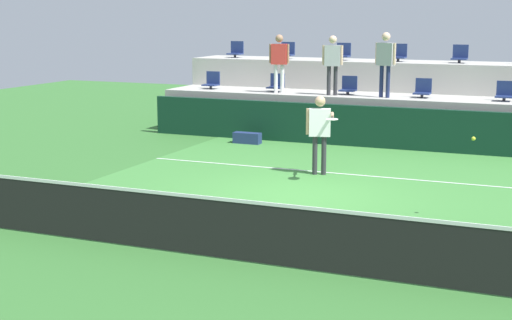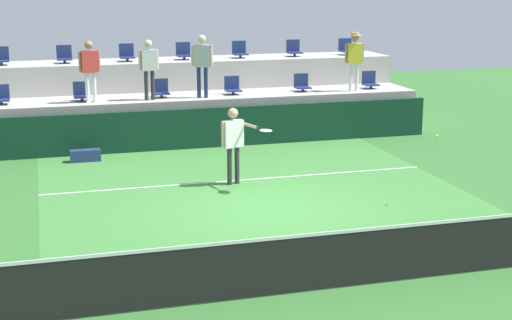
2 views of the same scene
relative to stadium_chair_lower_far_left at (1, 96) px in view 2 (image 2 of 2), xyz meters
The scene contains 27 objects.
ground_plane 9.11m from the stadium_chair_lower_far_left, 53.59° to the right, with size 40.00×40.00×0.00m, color #336B2D.
court_inner_paint 8.33m from the stadium_chair_lower_far_left, 49.44° to the right, with size 9.00×10.00×0.01m, color #3D7F38.
court_service_line 7.35m from the stadium_chair_lower_far_left, 42.17° to the right, with size 9.00×0.06×0.00m, color white.
tennis_net 12.47m from the stadium_chair_lower_far_left, 64.59° to the right, with size 10.48×0.08×1.07m.
sponsor_backboard 5.55m from the stadium_chair_lower_far_left, 13.02° to the right, with size 13.00×0.16×1.10m, color #0F3323.
seating_tier_lower 5.40m from the stadium_chair_lower_far_left, ahead, with size 13.00×1.80×1.25m, color #ADAAA3.
seating_tier_upper 5.67m from the stadium_chair_lower_far_left, 19.28° to the left, with size 13.00×1.80×2.10m, color #ADAAA3.
stadium_chair_lower_far_left is the anchor object (origin of this frame).
stadium_chair_lower_left 2.11m from the stadium_chair_lower_far_left, ahead, with size 0.44×0.40×0.52m.
stadium_chair_lower_mid_left 4.30m from the stadium_chair_lower_far_left, ahead, with size 0.44×0.40×0.52m.
stadium_chair_lower_mid_right 6.38m from the stadium_chair_lower_far_left, ahead, with size 0.44×0.40×0.52m.
stadium_chair_lower_right 8.51m from the stadium_chair_lower_far_left, ahead, with size 0.44×0.40×0.52m.
stadium_chair_lower_far_right 10.70m from the stadium_chair_lower_far_left, ahead, with size 0.44×0.40×0.52m.
stadium_chair_upper_far_left 1.99m from the stadium_chair_lower_far_left, 90.07° to the left, with size 0.44×0.40×0.52m.
stadium_chair_upper_left 2.66m from the stadium_chair_lower_far_left, 45.63° to the left, with size 0.44×0.40×0.52m.
stadium_chair_upper_mid_left 4.10m from the stadium_chair_lower_far_left, 26.69° to the left, with size 0.44×0.40×0.52m.
stadium_chair_upper_center 5.66m from the stadium_chair_lower_far_left, 18.76° to the left, with size 0.44×0.40×0.52m.
stadium_chair_upper_mid_right 7.35m from the stadium_chair_lower_far_left, 14.28° to the left, with size 0.44×0.40×0.52m.
stadium_chair_upper_right 9.07m from the stadium_chair_lower_far_left, 11.50° to the left, with size 0.44×0.40×0.52m.
stadium_chair_upper_far_right 10.82m from the stadium_chair_lower_far_left, ahead, with size 0.44×0.40×0.52m.
tennis_player 7.25m from the stadium_chair_lower_far_left, 44.96° to the right, with size 0.99×1.15×1.75m.
spectator_in_white 2.49m from the stadium_chair_lower_far_left, ahead, with size 0.59×0.26×1.66m.
spectator_in_grey 4.02m from the stadium_chair_lower_far_left, ahead, with size 0.58×0.27×1.65m.
spectator_leaning_on_rail 5.49m from the stadium_chair_lower_far_left, ahead, with size 0.61×0.29×1.76m.
spectator_with_hat 10.04m from the stadium_chair_lower_far_left, ahead, with size 0.59×0.42×1.73m.
tennis_ball 11.63m from the stadium_chair_lower_far_left, 41.74° to the right, with size 0.07×0.07×0.07m.
equipment_bag 3.10m from the stadium_chair_lower_far_left, 44.16° to the right, with size 0.76×0.28×0.30m, color navy.
Camera 2 is at (-4.29, -13.94, 4.61)m, focal length 53.26 mm.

